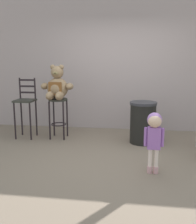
# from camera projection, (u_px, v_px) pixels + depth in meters

# --- Properties ---
(ground_plane) EXTENTS (24.00, 24.00, 0.00)m
(ground_plane) POSITION_uv_depth(u_px,v_px,m) (110.00, 159.00, 4.34)
(ground_plane) COLOR #716152
(building_wall) EXTENTS (7.77, 0.30, 3.28)m
(building_wall) POSITION_uv_depth(u_px,v_px,m) (120.00, 57.00, 6.03)
(building_wall) COLOR #9F8F8D
(building_wall) RESTS_ON ground_plane
(bar_stool_with_teddy) EXTENTS (0.38, 0.38, 0.81)m
(bar_stool_with_teddy) POSITION_uv_depth(u_px,v_px,m) (58.00, 110.00, 5.38)
(bar_stool_with_teddy) COLOR #292A23
(bar_stool_with_teddy) RESTS_ON ground_plane
(teddy_bear) EXTENTS (0.65, 0.58, 0.67)m
(teddy_bear) POSITION_uv_depth(u_px,v_px,m) (57.00, 87.00, 5.26)
(teddy_bear) COLOR #896E4F
(teddy_bear) RESTS_ON bar_stool_with_teddy
(child_walking) EXTENTS (0.28, 0.22, 0.87)m
(child_walking) POSITION_uv_depth(u_px,v_px,m) (154.00, 130.00, 3.67)
(child_walking) COLOR #CD969A
(child_walking) RESTS_ON ground_plane
(trash_bin) EXTENTS (0.51, 0.51, 0.80)m
(trash_bin) POSITION_uv_depth(u_px,v_px,m) (143.00, 122.00, 5.10)
(trash_bin) COLOR black
(trash_bin) RESTS_ON ground_plane
(bar_chair_empty) EXTENTS (0.38, 0.38, 1.21)m
(bar_chair_empty) POSITION_uv_depth(u_px,v_px,m) (26.00, 104.00, 5.42)
(bar_chair_empty) COLOR #292A23
(bar_chair_empty) RESTS_ON ground_plane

